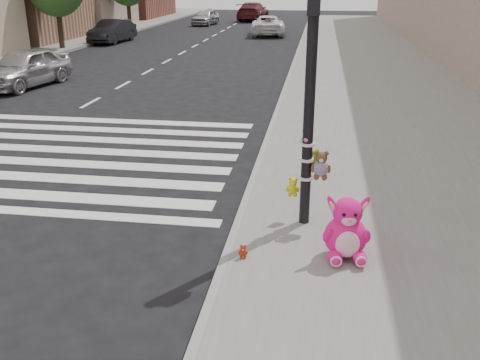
% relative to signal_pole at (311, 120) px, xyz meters
% --- Properties ---
extents(ground, '(120.00, 120.00, 0.00)m').
position_rel_signal_pole_xyz_m(ground, '(-2.63, -1.81, -1.81)').
color(ground, black).
rests_on(ground, ground).
extents(sidewalk_near, '(7.00, 80.00, 0.14)m').
position_rel_signal_pole_xyz_m(sidewalk_near, '(2.37, 8.19, -1.74)').
color(sidewalk_near, slate).
rests_on(sidewalk_near, ground).
extents(sidewalk_far, '(6.00, 80.00, 0.14)m').
position_rel_signal_pole_xyz_m(sidewalk_far, '(-16.13, 18.19, -1.74)').
color(sidewalk_far, slate).
rests_on(sidewalk_far, ground).
extents(curb_edge, '(0.12, 80.00, 0.15)m').
position_rel_signal_pole_xyz_m(curb_edge, '(-1.08, 8.19, -1.74)').
color(curb_edge, gray).
rests_on(curb_edge, ground).
extents(crosswalk, '(11.00, 6.00, 0.01)m').
position_rel_signal_pole_xyz_m(crosswalk, '(-7.13, 3.39, -1.80)').
color(crosswalk, silver).
rests_on(crosswalk, ground).
extents(signal_pole, '(0.69, 0.49, 4.00)m').
position_rel_signal_pole_xyz_m(signal_pole, '(0.00, 0.00, 0.00)').
color(signal_pole, black).
rests_on(signal_pole, sidewalk_near).
extents(pink_bunny, '(0.66, 0.73, 0.93)m').
position_rel_signal_pole_xyz_m(pink_bunny, '(0.57, -1.06, -1.29)').
color(pink_bunny, '#FF1587').
rests_on(pink_bunny, sidewalk_near).
extents(red_teddy, '(0.14, 0.11, 0.20)m').
position_rel_signal_pole_xyz_m(red_teddy, '(-0.83, -1.31, -1.57)').
color(red_teddy, '#AA2A11').
rests_on(red_teddy, sidewalk_near).
extents(car_silver_far, '(2.25, 4.23, 1.37)m').
position_rel_signal_pole_xyz_m(car_silver_far, '(-10.52, 10.40, -1.12)').
color(car_silver_far, '#B3B2B7').
rests_on(car_silver_far, ground).
extents(car_dark_far, '(1.75, 4.20, 1.35)m').
position_rel_signal_pole_xyz_m(car_dark_far, '(-12.43, 24.10, -1.13)').
color(car_dark_far, black).
rests_on(car_dark_far, ground).
extents(car_white_near, '(2.62, 4.91, 1.31)m').
position_rel_signal_pole_xyz_m(car_white_near, '(-3.53, 29.66, -1.15)').
color(car_white_near, white).
rests_on(car_white_near, ground).
extents(car_maroon_near, '(2.55, 5.59, 1.59)m').
position_rel_signal_pole_xyz_m(car_maroon_near, '(-6.13, 42.34, -1.02)').
color(car_maroon_near, '#50171E').
rests_on(car_maroon_near, ground).
extents(car_silver_deep, '(1.92, 3.85, 1.26)m').
position_rel_signal_pole_xyz_m(car_silver_deep, '(-9.38, 36.95, -1.18)').
color(car_silver_deep, '#B7B7BC').
rests_on(car_silver_deep, ground).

